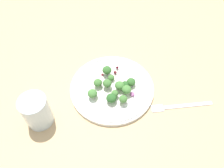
{
  "coord_description": "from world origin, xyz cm",
  "views": [
    {
      "loc": [
        5.65,
        43.04,
        57.93
      ],
      "look_at": [
        1.06,
        2.62,
        2.7
      ],
      "focal_mm": 36.11,
      "sensor_mm": 36.0,
      "label": 1
    }
  ],
  "objects_px": {
    "broccoli_floret_1": "(111,77)",
    "water_glass": "(37,111)",
    "broccoli_floret_2": "(111,98)",
    "plate": "(112,87)",
    "broccoli_floret_0": "(98,83)",
    "fork": "(178,106)"
  },
  "relations": [
    {
      "from": "broccoli_floret_0",
      "to": "water_glass",
      "type": "xyz_separation_m",
      "value": [
        0.17,
        0.09,
        0.02
      ]
    },
    {
      "from": "broccoli_floret_0",
      "to": "plate",
      "type": "bearing_deg",
      "value": 171.2
    },
    {
      "from": "broccoli_floret_0",
      "to": "broccoli_floret_2",
      "type": "xyz_separation_m",
      "value": [
        -0.03,
        0.06,
        -0.0
      ]
    },
    {
      "from": "broccoli_floret_1",
      "to": "water_glass",
      "type": "height_order",
      "value": "water_glass"
    },
    {
      "from": "broccoli_floret_1",
      "to": "fork",
      "type": "relative_size",
      "value": 0.11
    },
    {
      "from": "plate",
      "to": "water_glass",
      "type": "bearing_deg",
      "value": 21.3
    },
    {
      "from": "broccoli_floret_2",
      "to": "fork",
      "type": "height_order",
      "value": "broccoli_floret_2"
    },
    {
      "from": "broccoli_floret_1",
      "to": "plate",
      "type": "bearing_deg",
      "value": 89.24
    },
    {
      "from": "water_glass",
      "to": "broccoli_floret_0",
      "type": "bearing_deg",
      "value": -152.27
    },
    {
      "from": "water_glass",
      "to": "fork",
      "type": "bearing_deg",
      "value": 179.72
    },
    {
      "from": "broccoli_floret_1",
      "to": "broccoli_floret_2",
      "type": "xyz_separation_m",
      "value": [
        0.01,
        0.08,
        0.01
      ]
    },
    {
      "from": "plate",
      "to": "broccoli_floret_1",
      "type": "bearing_deg",
      "value": -90.76
    },
    {
      "from": "broccoli_floret_1",
      "to": "water_glass",
      "type": "relative_size",
      "value": 0.21
    },
    {
      "from": "plate",
      "to": "broccoli_floret_2",
      "type": "bearing_deg",
      "value": 81.59
    },
    {
      "from": "broccoli_floret_1",
      "to": "broccoli_floret_2",
      "type": "bearing_deg",
      "value": 84.35
    },
    {
      "from": "broccoli_floret_1",
      "to": "broccoli_floret_2",
      "type": "height_order",
      "value": "broccoli_floret_2"
    },
    {
      "from": "broccoli_floret_1",
      "to": "broccoli_floret_2",
      "type": "relative_size",
      "value": 0.68
    },
    {
      "from": "fork",
      "to": "water_glass",
      "type": "bearing_deg",
      "value": -0.28
    },
    {
      "from": "broccoli_floret_0",
      "to": "broccoli_floret_2",
      "type": "bearing_deg",
      "value": 120.13
    },
    {
      "from": "broccoli_floret_0",
      "to": "fork",
      "type": "relative_size",
      "value": 0.14
    },
    {
      "from": "fork",
      "to": "water_glass",
      "type": "height_order",
      "value": "water_glass"
    },
    {
      "from": "broccoli_floret_1",
      "to": "water_glass",
      "type": "distance_m",
      "value": 0.24
    }
  ]
}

